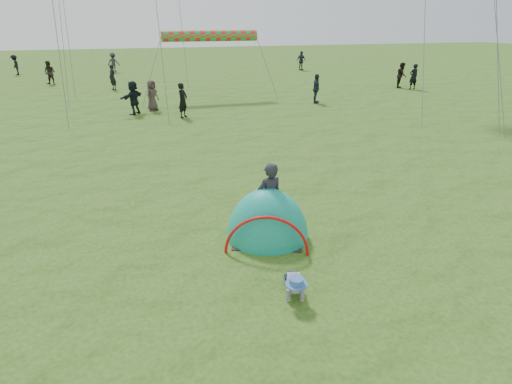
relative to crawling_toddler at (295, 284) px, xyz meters
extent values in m
plane|color=#20590F|center=(1.11, -0.27, -0.27)|extent=(140.00, 140.00, 0.00)
ellipsoid|color=#12815E|center=(0.16, 2.12, -0.27)|extent=(2.24, 2.04, 2.39)
imported|color=#23242D|center=(0.26, 2.33, 0.59)|extent=(0.71, 0.55, 1.72)
imported|color=black|center=(16.32, 19.30, 0.60)|extent=(0.64, 0.43, 1.73)
imported|color=black|center=(15.93, 20.13, 0.61)|extent=(1.04, 1.08, 1.75)
imported|color=#1D2836|center=(7.67, 16.49, 0.57)|extent=(0.87, 1.05, 1.67)
imported|color=black|center=(-12.64, 35.89, 0.58)|extent=(1.00, 1.25, 1.70)
imported|color=black|center=(-2.62, 16.32, 0.58)|extent=(1.38, 1.54, 1.70)
imported|color=black|center=(-0.26, 14.87, 0.58)|extent=(0.70, 0.74, 1.70)
imported|color=black|center=(-8.66, 28.85, 0.59)|extent=(1.01, 0.90, 1.72)
imported|color=#272D3B|center=(13.03, 32.20, 0.62)|extent=(1.11, 0.69, 1.77)
imported|color=#29292F|center=(-4.36, 35.70, 0.59)|extent=(1.25, 0.94, 1.72)
imported|color=#433531|center=(-1.66, 17.05, 0.54)|extent=(0.91, 0.92, 1.61)
imported|color=black|center=(-4.00, 24.84, 0.58)|extent=(0.69, 0.74, 1.70)
cylinder|color=red|center=(2.14, 20.03, 3.39)|extent=(5.74, 0.64, 0.64)
camera|label=1|loc=(-2.27, -5.43, 4.32)|focal=28.00mm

